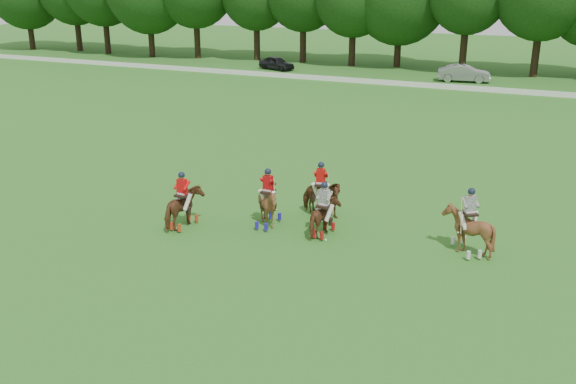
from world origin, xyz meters
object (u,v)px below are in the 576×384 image
at_px(car_left, 277,63).
at_px(polo_red_b, 320,198).
at_px(polo_ball, 326,240).
at_px(polo_red_c, 268,206).
at_px(polo_red_a, 183,208).
at_px(polo_stripe_a, 324,217).
at_px(polo_stripe_b, 468,230).
at_px(car_mid, 464,73).

distance_m(car_left, polo_red_b, 41.61).
xyz_separation_m(polo_red_b, polo_ball, (1.08, -2.19, -0.80)).
height_order(car_left, polo_red_c, polo_red_c).
relative_size(polo_red_a, polo_red_b, 0.97).
bearing_deg(polo_red_a, polo_stripe_a, 15.36).
xyz_separation_m(car_left, polo_red_a, (14.62, -40.12, 0.14)).
relative_size(polo_stripe_a, polo_stripe_b, 0.88).
relative_size(polo_red_c, polo_stripe_a, 1.11).
bearing_deg(polo_stripe_a, polo_ball, -60.23).
xyz_separation_m(polo_stripe_b, polo_ball, (-4.94, -1.05, -0.85)).
height_order(polo_red_b, polo_red_c, polo_red_c).
bearing_deg(polo_stripe_b, car_left, 123.39).
bearing_deg(polo_red_b, polo_red_c, -132.01).
xyz_separation_m(polo_stripe_a, polo_ball, (0.28, -0.49, -0.71)).
distance_m(polo_red_a, polo_red_b, 5.49).
relative_size(polo_stripe_b, polo_ball, 27.07).
height_order(polo_red_b, polo_stripe_b, polo_stripe_b).
distance_m(polo_red_b, polo_stripe_a, 1.89).
bearing_deg(polo_ball, car_mid, 92.12).
height_order(polo_red_a, polo_red_c, polo_red_c).
bearing_deg(polo_ball, polo_red_c, 169.25).
bearing_deg(polo_ball, polo_stripe_a, 119.77).
height_order(car_mid, polo_ball, car_mid).
height_order(car_mid, polo_red_a, polo_red_a).
distance_m(polo_red_a, polo_stripe_a, 5.48).
bearing_deg(car_left, polo_red_b, -134.68).
xyz_separation_m(car_left, polo_stripe_a, (19.91, -38.67, 0.08)).
bearing_deg(polo_stripe_b, polo_stripe_a, -173.88).
relative_size(polo_red_a, polo_stripe_b, 0.93).
xyz_separation_m(car_mid, polo_red_b, (0.38, -36.96, 0.08)).
distance_m(car_mid, polo_stripe_b, 38.64).
bearing_deg(car_left, car_mid, -72.02).
xyz_separation_m(polo_red_c, polo_ball, (2.61, -0.49, -0.81)).
relative_size(car_left, polo_red_c, 1.67).
height_order(polo_stripe_a, polo_stripe_b, polo_stripe_b).
relative_size(car_mid, polo_stripe_b, 1.91).
xyz_separation_m(polo_red_c, polo_stripe_b, (7.54, 0.55, 0.04)).
bearing_deg(polo_ball, polo_red_a, -170.15).
bearing_deg(car_left, polo_ball, -134.75).
distance_m(car_left, polo_red_a, 42.70).
bearing_deg(polo_red_a, car_mid, 84.15).
xyz_separation_m(car_mid, polo_ball, (1.45, -39.15, -0.72)).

